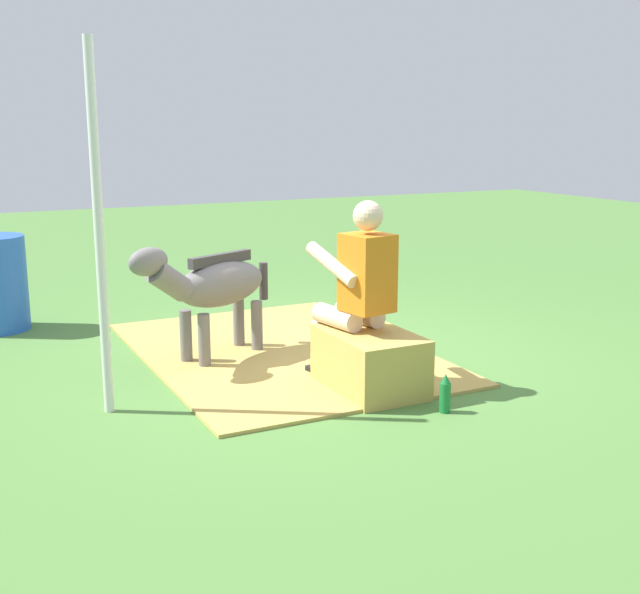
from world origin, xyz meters
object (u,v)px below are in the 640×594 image
at_px(hay_bale, 370,362).
at_px(soda_bottle, 445,394).
at_px(person_seated, 357,286).
at_px(pony_standing, 212,286).
at_px(tent_pole_left, 99,232).

xyz_separation_m(hay_bale, soda_bottle, (-0.58, -0.21, -0.08)).
height_order(person_seated, soda_bottle, person_seated).
height_order(hay_bale, pony_standing, pony_standing).
xyz_separation_m(person_seated, tent_pole_left, (0.22, 1.65, 0.44)).
distance_m(person_seated, pony_standing, 1.21).
distance_m(person_seated, soda_bottle, 0.96).
xyz_separation_m(person_seated, soda_bottle, (-0.74, -0.22, -0.57)).
bearing_deg(pony_standing, soda_bottle, -152.02).
bearing_deg(soda_bottle, hay_bale, 19.57).
xyz_separation_m(soda_bottle, tent_pole_left, (0.96, 1.88, 1.01)).
bearing_deg(person_seated, hay_bale, -173.38).
height_order(person_seated, tent_pole_left, tent_pole_left).
relative_size(pony_standing, soda_bottle, 5.03).
height_order(person_seated, pony_standing, person_seated).
xyz_separation_m(person_seated, pony_standing, (0.98, 0.69, -0.12)).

